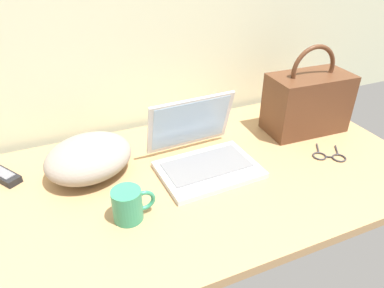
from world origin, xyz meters
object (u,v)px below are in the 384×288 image
Objects in this scene: laptop at (202,153)px; coffee_mug at (129,204)px; handbag at (307,102)px; eyeglasses at (329,156)px; cushion at (89,157)px; remote_control_near at (0,174)px.

coffee_mug is (-0.28, -0.15, 0.00)m from laptop.
laptop reaches higher than coffee_mug.
coffee_mug is at bearing -163.68° from handbag.
laptop is 0.44m from eyeglasses.
coffee_mug is 0.26m from cushion.
remote_control_near is (-0.33, 0.34, -0.04)m from coffee_mug.
laptop is 0.47m from handbag.
cushion reaches higher than remote_control_near.
cushion is (-0.76, 0.23, 0.06)m from eyeglasses.
laptop reaches higher than remote_control_near.
handbag is 1.20× the size of cushion.
cushion is (-0.06, 0.25, 0.01)m from coffee_mug.
remote_control_near is (-0.61, 0.19, -0.03)m from laptop.
eyeglasses is at bearing 1.55° from coffee_mug.
coffee_mug is 0.86× the size of eyeglasses.
coffee_mug is 0.70m from eyeglasses.
remote_control_near is 1.16× the size of eyeglasses.
laptop is 1.15× the size of cushion.
handbag is at bearing -6.46° from remote_control_near.
laptop is 2.33× the size of eyeglasses.
handbag is at bearing 77.37° from eyeglasses.
remote_control_near is 1.08m from eyeglasses.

